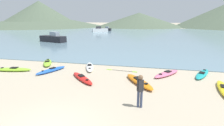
{
  "coord_description": "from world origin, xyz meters",
  "views": [
    {
      "loc": [
        3.92,
        -5.11,
        4.5
      ],
      "look_at": [
        0.38,
        10.19,
        0.5
      ],
      "focal_mm": 28.0,
      "sensor_mm": 36.0,
      "label": 1
    }
  ],
  "objects": [
    {
      "name": "kayak_on_sand_4",
      "position": [
        8.04,
        9.75,
        0.13
      ],
      "size": [
        2.0,
        3.25,
        0.31
      ],
      "color": "teal",
      "rests_on": "ground_plane"
    },
    {
      "name": "moored_boat_1",
      "position": [
        -15.12,
        25.77,
        0.75
      ],
      "size": [
        5.92,
        3.24,
        1.98
      ],
      "color": "black",
      "rests_on": "bay_water"
    },
    {
      "name": "kayak_on_sand_5",
      "position": [
        -1.65,
        9.69,
        0.13
      ],
      "size": [
        1.79,
        3.3,
        0.31
      ],
      "color": "white",
      "rests_on": "ground_plane"
    },
    {
      "name": "kayak_on_sand_1",
      "position": [
        -4.52,
        7.88,
        0.15
      ],
      "size": [
        1.62,
        2.96,
        0.34
      ],
      "color": "blue",
      "rests_on": "ground_plane"
    },
    {
      "name": "far_hill_left",
      "position": [
        -60.39,
        89.18,
        3.54
      ],
      "size": [
        73.67,
        73.67,
        7.07
      ],
      "primitive_type": "cone",
      "color": "#4C5B47",
      "rests_on": "ground_plane"
    },
    {
      "name": "kayak_on_sand_0",
      "position": [
        -6.3,
        10.08,
        0.18
      ],
      "size": [
        2.07,
        2.89,
        0.4
      ],
      "color": "#8CCC2D",
      "rests_on": "ground_plane"
    },
    {
      "name": "kayak_on_sand_3",
      "position": [
        3.15,
        6.72,
        0.17
      ],
      "size": [
        2.54,
        3.28,
        0.39
      ],
      "color": "orange",
      "rests_on": "ground_plane"
    },
    {
      "name": "kayak_on_sand_8",
      "position": [
        -7.98,
        7.31,
        0.15
      ],
      "size": [
        3.41,
        1.34,
        0.34
      ],
      "color": "#8CCC2D",
      "rests_on": "ground_plane"
    },
    {
      "name": "kayak_on_sand_2",
      "position": [
        5.21,
        9.14,
        0.14
      ],
      "size": [
        2.45,
        2.91,
        0.33
      ],
      "color": "#E5668C",
      "rests_on": "ground_plane"
    },
    {
      "name": "far_hill_midright",
      "position": [
        -4.04,
        95.64,
        3.85
      ],
      "size": [
        47.78,
        47.78,
        7.7
      ],
      "primitive_type": "cone",
      "color": "#4C5B47",
      "rests_on": "ground_plane"
    },
    {
      "name": "bay_water",
      "position": [
        0.0,
        45.99,
        0.03
      ],
      "size": [
        160.0,
        70.0,
        0.06
      ],
      "primitive_type": "cube",
      "color": "slate",
      "rests_on": "ground_plane"
    },
    {
      "name": "loose_paddle",
      "position": [
        1.4,
        9.54,
        0.01
      ],
      "size": [
        2.79,
        0.42,
        0.03
      ],
      "color": "black",
      "rests_on": "ground_plane"
    },
    {
      "name": "moored_boat_0",
      "position": [
        -13.28,
        59.64,
        0.61
      ],
      "size": [
        3.86,
        1.68,
        1.58
      ],
      "color": "black",
      "rests_on": "bay_water"
    },
    {
      "name": "kayak_on_sand_7",
      "position": [
        8.55,
        6.53,
        0.14
      ],
      "size": [
        1.16,
        3.52,
        0.33
      ],
      "color": "yellow",
      "rests_on": "ground_plane"
    },
    {
      "name": "moored_boat_2",
      "position": [
        -13.85,
        53.18,
        0.73
      ],
      "size": [
        5.28,
        4.19,
        1.93
      ],
      "color": "white",
      "rests_on": "bay_water"
    },
    {
      "name": "kayak_on_sand_6",
      "position": [
        -1.1,
        6.57,
        0.14
      ],
      "size": [
        2.75,
        2.74,
        0.32
      ],
      "color": "red",
      "rests_on": "ground_plane"
    },
    {
      "name": "far_hill_midleft",
      "position": [
        -60.12,
        86.8,
        7.16
      ],
      "size": [
        47.37,
        47.37,
        14.31
      ],
      "primitive_type": "cone",
      "color": "#4C5B47",
      "rests_on": "ground_plane"
    },
    {
      "name": "person_near_foreground",
      "position": [
        3.45,
        3.28,
        1.01
      ],
      "size": [
        0.36,
        0.28,
        1.77
      ],
      "color": "#384260",
      "rests_on": "ground_plane"
    }
  ]
}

